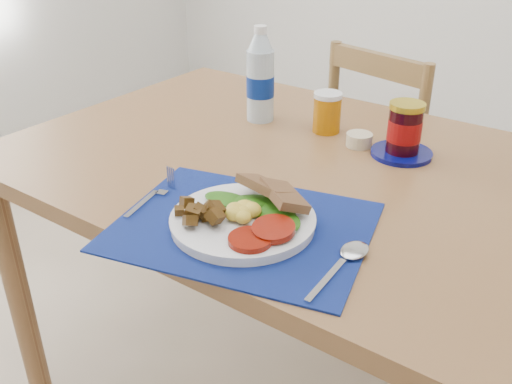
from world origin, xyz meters
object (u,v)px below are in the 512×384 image
chair_far (389,147)px  juice_glass (327,113)px  jam_on_saucer (404,133)px  water_bottle (260,80)px  breakfast_plate (239,217)px

chair_far → juice_glass: size_ratio=11.27×
chair_far → jam_on_saucer: 0.60m
chair_far → water_bottle: size_ratio=4.36×
chair_far → juice_glass: chair_far is taller
juice_glass → chair_far: bearing=91.4°
breakfast_plate → water_bottle: 0.55m
juice_glass → jam_on_saucer: size_ratio=0.68×
breakfast_plate → water_bottle: water_bottle is taller
water_bottle → jam_on_saucer: bearing=0.0°
water_bottle → juice_glass: (0.18, 0.03, -0.06)m
breakfast_plate → jam_on_saucer: jam_on_saucer is taller
water_bottle → jam_on_saucer: (0.39, 0.00, -0.05)m
chair_far → breakfast_plate: size_ratio=4.14×
breakfast_plate → juice_glass: juice_glass is taller
juice_glass → water_bottle: bearing=-171.3°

